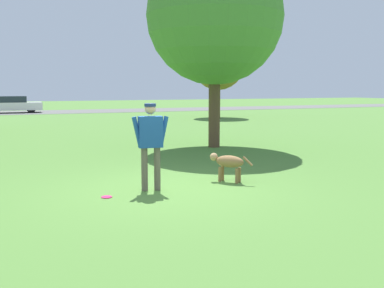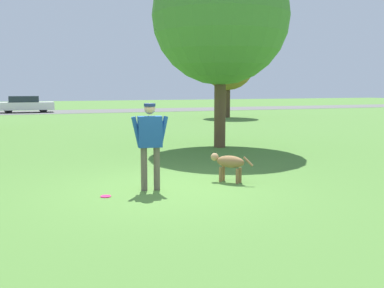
% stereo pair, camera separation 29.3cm
% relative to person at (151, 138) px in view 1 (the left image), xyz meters
% --- Properties ---
extents(ground_plane, '(120.00, 120.00, 0.00)m').
position_rel_person_xyz_m(ground_plane, '(0.30, -0.05, -1.07)').
color(ground_plane, '#4C7A33').
extents(far_road_strip, '(120.00, 6.00, 0.01)m').
position_rel_person_xyz_m(far_road_strip, '(0.30, 30.33, -1.06)').
color(far_road_strip, '#5B5B59').
rests_on(far_road_strip, ground_plane).
extents(person, '(0.75, 0.27, 1.77)m').
position_rel_person_xyz_m(person, '(0.00, 0.00, 0.00)').
color(person, '#665B4C').
rests_on(person, ground_plane).
extents(dog, '(0.73, 0.86, 0.62)m').
position_rel_person_xyz_m(dog, '(1.83, 0.15, -0.63)').
color(dog, olive).
rests_on(dog, ground_plane).
extents(frisbee, '(0.21, 0.21, 0.02)m').
position_rel_person_xyz_m(frisbee, '(-0.96, -0.24, -1.06)').
color(frisbee, '#E52366').
rests_on(frisbee, ground_plane).
extents(tree_far_right, '(3.58, 3.58, 5.44)m').
position_rel_person_xyz_m(tree_far_right, '(10.80, 19.24, 2.58)').
color(tree_far_right, '#4C3826').
rests_on(tree_far_right, ground_plane).
extents(tree_near_right, '(4.63, 4.63, 6.78)m').
position_rel_person_xyz_m(tree_near_right, '(4.02, 5.50, 3.39)').
color(tree_near_right, brown).
rests_on(tree_near_right, ground_plane).
extents(parked_car_white, '(4.37, 1.79, 1.35)m').
position_rel_person_xyz_m(parked_car_white, '(-2.14, 30.23, -0.39)').
color(parked_car_white, white).
rests_on(parked_car_white, ground_plane).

